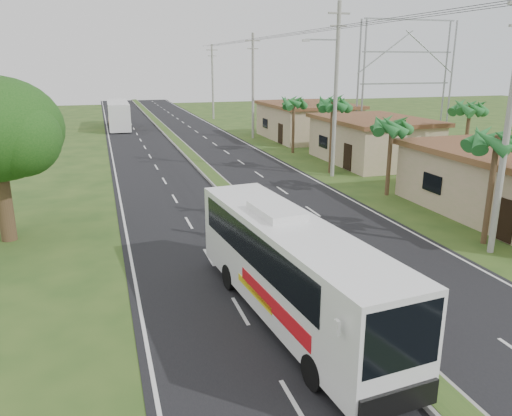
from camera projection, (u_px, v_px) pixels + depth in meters
name	position (u px, v px, depth m)	size (l,w,h in m)	color
ground	(335.00, 297.00, 17.73)	(180.00, 180.00, 0.00)	#2A491A
road_asphalt	(213.00, 178.00, 36.06)	(14.00, 160.00, 0.02)	black
median_strip	(213.00, 176.00, 36.04)	(1.20, 160.00, 0.18)	gray
lane_edge_left	(117.00, 184.00, 34.16)	(0.12, 160.00, 0.01)	silver
lane_edge_right	(299.00, 172.00, 37.97)	(0.12, 160.00, 0.01)	silver
shop_mid	(372.00, 140.00, 41.36)	(7.60, 10.60, 3.67)	tan
shop_far	(307.00, 121.00, 54.17)	(8.60, 11.60, 3.82)	tan
palm_verge_a	(497.00, 141.00, 21.71)	(2.40, 2.40, 5.45)	#473321
palm_verge_b	(392.00, 125.00, 30.18)	(2.40, 2.40, 5.05)	#473321
palm_verge_c	(333.00, 104.00, 36.21)	(2.40, 2.40, 5.85)	#473321
palm_verge_d	(294.00, 103.00, 44.76)	(2.40, 2.40, 5.25)	#473321
palm_behind_shop	(470.00, 108.00, 35.07)	(2.40, 2.40, 5.65)	#473321
utility_pole_a	(508.00, 122.00, 20.39)	(1.60, 0.28, 11.00)	gray
utility_pole_b	(335.00, 89.00, 34.88)	(3.20, 0.28, 12.00)	gray
utility_pole_c	(253.00, 85.00, 53.38)	(1.60, 0.28, 11.00)	gray
utility_pole_d	(213.00, 81.00, 71.79)	(1.60, 0.28, 10.50)	gray
billboard_lattice	(406.00, 75.00, 49.57)	(10.18, 1.18, 12.07)	gray
coach_bus_main	(290.00, 263.00, 15.74)	(3.29, 11.04, 3.52)	white
coach_bus_far	(118.00, 113.00, 62.72)	(2.62, 11.38, 3.31)	white
motorcyclist	(231.00, 223.00, 23.31)	(1.78, 0.93, 2.28)	black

